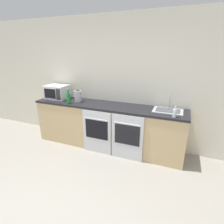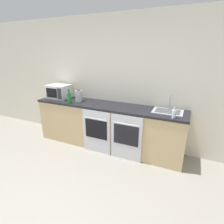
{
  "view_description": "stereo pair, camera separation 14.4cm",
  "coord_description": "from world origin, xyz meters",
  "px_view_note": "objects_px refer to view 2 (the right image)",
  "views": [
    {
      "loc": [
        1.33,
        -0.98,
        1.92
      ],
      "look_at": [
        0.11,
        2.06,
        0.78
      ],
      "focal_mm": 28.0,
      "sensor_mm": 36.0,
      "label": 1
    },
    {
      "loc": [
        1.46,
        -0.92,
        1.92
      ],
      "look_at": [
        0.11,
        2.06,
        0.78
      ],
      "focal_mm": 28.0,
      "sensor_mm": 36.0,
      "label": 2
    }
  ],
  "objects_px": {
    "microwave": "(59,91)",
    "sink": "(168,111)",
    "oven_right": "(126,138)",
    "bottle_green": "(69,98)",
    "bottle_clear": "(174,114)",
    "oven_left": "(96,132)",
    "kettle": "(79,96)"
  },
  "relations": [
    {
      "from": "oven_right",
      "to": "bottle_clear",
      "type": "relative_size",
      "value": 4.64
    },
    {
      "from": "oven_right",
      "to": "kettle",
      "type": "height_order",
      "value": "kettle"
    },
    {
      "from": "oven_left",
      "to": "bottle_green",
      "type": "xyz_separation_m",
      "value": [
        -0.67,
        0.11,
        0.59
      ]
    },
    {
      "from": "oven_right",
      "to": "kettle",
      "type": "bearing_deg",
      "value": 165.51
    },
    {
      "from": "oven_left",
      "to": "microwave",
      "type": "relative_size",
      "value": 1.8
    },
    {
      "from": "oven_left",
      "to": "microwave",
      "type": "distance_m",
      "value": 1.35
    },
    {
      "from": "oven_right",
      "to": "kettle",
      "type": "xyz_separation_m",
      "value": [
        -1.18,
        0.31,
        0.59
      ]
    },
    {
      "from": "bottle_clear",
      "to": "sink",
      "type": "xyz_separation_m",
      "value": [
        -0.12,
        0.28,
        -0.06
      ]
    },
    {
      "from": "oven_left",
      "to": "sink",
      "type": "bearing_deg",
      "value": 16.37
    },
    {
      "from": "oven_right",
      "to": "bottle_clear",
      "type": "height_order",
      "value": "bottle_clear"
    },
    {
      "from": "microwave",
      "to": "oven_left",
      "type": "bearing_deg",
      "value": -17.22
    },
    {
      "from": "bottle_green",
      "to": "kettle",
      "type": "relative_size",
      "value": 1.2
    },
    {
      "from": "kettle",
      "to": "bottle_green",
      "type": "bearing_deg",
      "value": -116.28
    },
    {
      "from": "oven_left",
      "to": "bottle_green",
      "type": "bearing_deg",
      "value": 171.12
    },
    {
      "from": "microwave",
      "to": "bottle_green",
      "type": "xyz_separation_m",
      "value": [
        0.47,
        -0.25,
        -0.03
      ]
    },
    {
      "from": "bottle_green",
      "to": "bottle_clear",
      "type": "distance_m",
      "value": 2.03
    },
    {
      "from": "oven_right",
      "to": "sink",
      "type": "relative_size",
      "value": 1.69
    },
    {
      "from": "oven_left",
      "to": "sink",
      "type": "relative_size",
      "value": 1.69
    },
    {
      "from": "oven_right",
      "to": "bottle_green",
      "type": "xyz_separation_m",
      "value": [
        -1.28,
        0.11,
        0.59
      ]
    },
    {
      "from": "microwave",
      "to": "bottle_clear",
      "type": "bearing_deg",
      "value": -6.14
    },
    {
      "from": "oven_right",
      "to": "bottle_green",
      "type": "bearing_deg",
      "value": 175.31
    },
    {
      "from": "microwave",
      "to": "bottle_clear",
      "type": "relative_size",
      "value": 2.57
    },
    {
      "from": "kettle",
      "to": "oven_right",
      "type": "bearing_deg",
      "value": -14.49
    },
    {
      "from": "kettle",
      "to": "bottle_clear",
      "type": "bearing_deg",
      "value": -6.5
    },
    {
      "from": "microwave",
      "to": "sink",
      "type": "xyz_separation_m",
      "value": [
        2.38,
        0.01,
        -0.13
      ]
    },
    {
      "from": "microwave",
      "to": "sink",
      "type": "relative_size",
      "value": 0.94
    },
    {
      "from": "microwave",
      "to": "sink",
      "type": "height_order",
      "value": "microwave"
    },
    {
      "from": "microwave",
      "to": "bottle_clear",
      "type": "distance_m",
      "value": 2.52
    },
    {
      "from": "microwave",
      "to": "kettle",
      "type": "bearing_deg",
      "value": -4.89
    },
    {
      "from": "bottle_clear",
      "to": "sink",
      "type": "distance_m",
      "value": 0.31
    },
    {
      "from": "oven_right",
      "to": "sink",
      "type": "height_order",
      "value": "sink"
    },
    {
      "from": "sink",
      "to": "kettle",
      "type": "bearing_deg",
      "value": -178.18
    }
  ]
}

